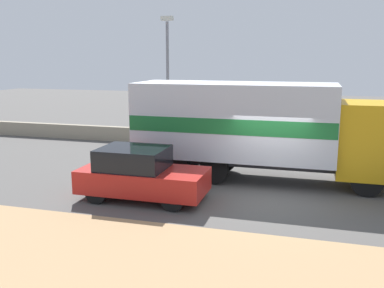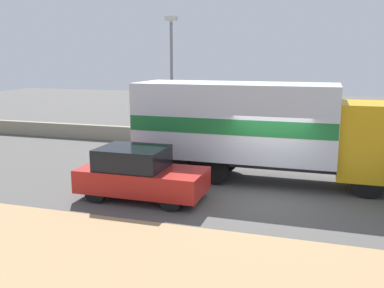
{
  "view_description": "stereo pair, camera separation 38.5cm",
  "coord_description": "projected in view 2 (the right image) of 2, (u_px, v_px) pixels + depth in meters",
  "views": [
    {
      "loc": [
        1.25,
        -13.0,
        4.35
      ],
      "look_at": [
        -2.59,
        0.45,
        1.52
      ],
      "focal_mm": 40.0,
      "sensor_mm": 36.0,
      "label": 1
    },
    {
      "loc": [
        1.62,
        -12.89,
        4.35
      ],
      "look_at": [
        -2.59,
        0.45,
        1.52
      ],
      "focal_mm": 40.0,
      "sensor_mm": 36.0,
      "label": 2
    }
  ],
  "objects": [
    {
      "name": "ground_plane",
      "position": [
        266.0,
        199.0,
        13.39
      ],
      "size": [
        80.0,
        80.0,
        0.0
      ],
      "primitive_type": "plane",
      "color": "#514F4C"
    },
    {
      "name": "dirt_shoulder_foreground",
      "position": [
        227.0,
        287.0,
        8.22
      ],
      "size": [
        60.0,
        5.2,
        0.04
      ],
      "color": "tan",
      "rests_on": "ground_plane"
    },
    {
      "name": "stone_wall_backdrop",
      "position": [
        288.0,
        143.0,
        20.22
      ],
      "size": [
        60.0,
        0.35,
        0.76
      ],
      "color": "gray",
      "rests_on": "ground_plane"
    },
    {
      "name": "street_lamp",
      "position": [
        172.0,
        72.0,
        20.55
      ],
      "size": [
        0.56,
        0.28,
        6.27
      ],
      "color": "slate",
      "rests_on": "ground_plane"
    },
    {
      "name": "box_truck",
      "position": [
        254.0,
        125.0,
        15.1
      ],
      "size": [
        8.96,
        2.6,
        3.48
      ],
      "color": "gold",
      "rests_on": "ground_plane"
    },
    {
      "name": "car_hatchback",
      "position": [
        140.0,
        174.0,
        13.32
      ],
      "size": [
        3.93,
        1.8,
        1.62
      ],
      "color": "#B21E19",
      "rests_on": "ground_plane"
    }
  ]
}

